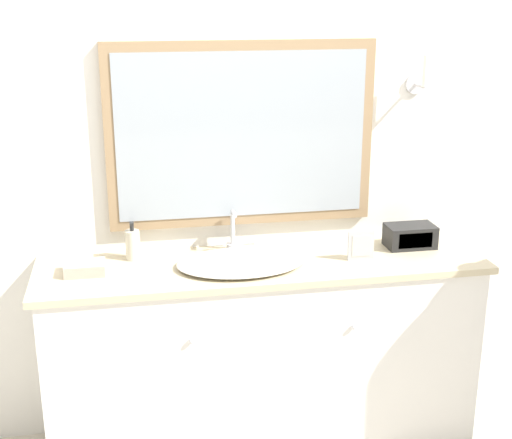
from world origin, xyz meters
TOP-DOWN VIEW (x-y plane):
  - wall_back at (-0.00, 0.55)m, footprint 8.00×0.18m
  - vanity_counter at (0.00, 0.27)m, footprint 1.98×0.51m
  - sink_basin at (-0.11, 0.25)m, footprint 0.55×0.42m
  - soap_bottle at (-0.56, 0.42)m, footprint 0.06×0.06m
  - appliance_box at (0.71, 0.34)m, footprint 0.22×0.14m
  - picture_frame at (0.43, 0.23)m, footprint 0.12×0.01m
  - hand_towel_near_sink at (-0.77, 0.28)m, footprint 0.17×0.12m

SIDE VIEW (x-z plane):
  - vanity_counter at x=0.00m, z-range 0.00..0.92m
  - sink_basin at x=-0.11m, z-range 0.84..1.04m
  - hand_towel_near_sink at x=-0.77m, z-range 0.92..0.97m
  - appliance_box at x=0.71m, z-range 0.92..1.02m
  - picture_frame at x=0.43m, z-range 0.92..1.05m
  - soap_bottle at x=-0.56m, z-range 0.90..1.08m
  - wall_back at x=0.00m, z-range 0.01..2.56m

